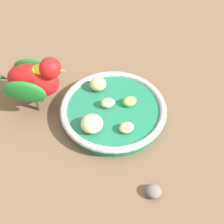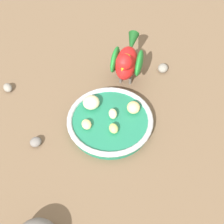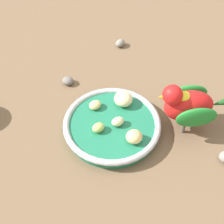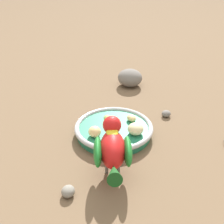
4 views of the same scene
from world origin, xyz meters
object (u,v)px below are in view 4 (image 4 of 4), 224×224
object	(u,v)px
feeding_bowl	(114,130)
rock_large	(130,78)
apple_piece_0	(108,119)
apple_piece_3	(136,129)
pebble_2	(68,191)
apple_piece_2	(131,118)
parrot	(113,149)
apple_piece_1	(112,127)
pebble_1	(166,114)
apple_piece_4	(95,132)

from	to	relation	value
feeding_bowl	rock_large	world-z (taller)	rock_large
apple_piece_0	apple_piece_3	world-z (taller)	apple_piece_3
pebble_2	apple_piece_2	bearing A→B (deg)	-176.65
apple_piece_2	parrot	size ratio (longest dim) A/B	0.18
apple_piece_2	rock_large	bearing A→B (deg)	-149.41
apple_piece_1	pebble_2	distance (m)	0.22
apple_piece_1	apple_piece_2	bearing A→B (deg)	163.51
pebble_2	apple_piece_1	bearing A→B (deg)	-170.78
apple_piece_0	parrot	distance (m)	0.18
apple_piece_0	feeding_bowl	bearing A→B (deg)	61.17
apple_piece_0	apple_piece_3	bearing A→B (deg)	83.01
parrot	feeding_bowl	bearing A→B (deg)	-3.21
apple_piece_0	apple_piece_1	xyz separation A→B (m)	(0.03, 0.03, 0.00)
feeding_bowl	pebble_2	bearing A→B (deg)	9.48
apple_piece_3	rock_large	bearing A→B (deg)	-147.86
apple_piece_1	pebble_1	bearing A→B (deg)	156.88
pebble_1	apple_piece_1	bearing A→B (deg)	-23.12
apple_piece_2	apple_piece_4	world-z (taller)	apple_piece_4
apple_piece_0	apple_piece_2	bearing A→B (deg)	125.91
feeding_bowl	parrot	world-z (taller)	parrot
apple_piece_1	apple_piece_2	distance (m)	0.06
parrot	apple_piece_4	bearing A→B (deg)	18.66
apple_piece_0	rock_large	distance (m)	0.27
apple_piece_0	parrot	world-z (taller)	parrot
feeding_bowl	apple_piece_3	xyz separation A→B (m)	(-0.00, 0.06, 0.02)
apple_piece_1	rock_large	xyz separation A→B (m)	(-0.29, -0.11, -0.00)
apple_piece_1	pebble_2	size ratio (longest dim) A/B	0.89
feeding_bowl	apple_piece_3	distance (m)	0.06
pebble_2	apple_piece_0	bearing A→B (deg)	-164.74
apple_piece_1	apple_piece_2	xyz separation A→B (m)	(-0.06, 0.02, -0.00)
apple_piece_3	apple_piece_2	bearing A→B (deg)	-141.04
pebble_1	apple_piece_4	bearing A→B (deg)	-23.44
apple_piece_4	apple_piece_2	bearing A→B (deg)	159.99
apple_piece_3	pebble_2	world-z (taller)	apple_piece_3
apple_piece_3	apple_piece_4	bearing A→B (deg)	-51.36
pebble_1	apple_piece_0	bearing A→B (deg)	-36.13
apple_piece_0	pebble_2	world-z (taller)	apple_piece_0
apple_piece_1	pebble_1	xyz separation A→B (m)	(-0.16, 0.07, -0.02)
apple_piece_2	pebble_1	world-z (taller)	apple_piece_2
feeding_bowl	pebble_2	world-z (taller)	feeding_bowl
feeding_bowl	apple_piece_0	world-z (taller)	apple_piece_0
apple_piece_2	apple_piece_0	bearing A→B (deg)	-54.09
apple_piece_4	pebble_1	bearing A→B (deg)	156.56
feeding_bowl	rock_large	size ratio (longest dim) A/B	2.44
apple_piece_4	pebble_2	size ratio (longest dim) A/B	1.08
feeding_bowl	parrot	xyz separation A→B (m)	(0.13, 0.08, 0.05)
parrot	pebble_2	bearing A→B (deg)	122.43
pebble_2	feeding_bowl	bearing A→B (deg)	-170.52
apple_piece_2	rock_large	world-z (taller)	rock_large
apple_piece_1	rock_large	distance (m)	0.31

